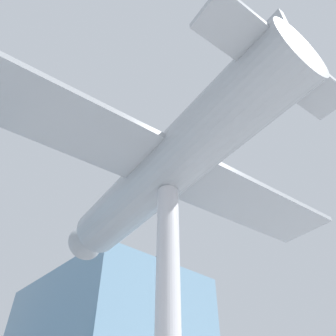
{
  "coord_description": "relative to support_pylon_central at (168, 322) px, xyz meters",
  "views": [
    {
      "loc": [
        -5.49,
        -5.96,
        1.63
      ],
      "look_at": [
        0.0,
        0.0,
        8.34
      ],
      "focal_mm": 35.0,
      "sensor_mm": 36.0,
      "label": 1
    }
  ],
  "objects": [
    {
      "name": "support_pylon_central",
      "position": [
        0.0,
        0.0,
        0.0
      ],
      "size": [
        0.62,
        0.62,
        7.43
      ],
      "color": "#B7B7BC",
      "rests_on": "ground_plane"
    },
    {
      "name": "suspended_airplane",
      "position": [
        0.04,
        0.29,
        4.63
      ],
      "size": [
        14.45,
        12.08,
        2.79
      ],
      "rotation": [
        0.0,
        0.0,
        -0.13
      ],
      "color": "#93999E",
      "rests_on": "support_pylon_central"
    }
  ]
}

